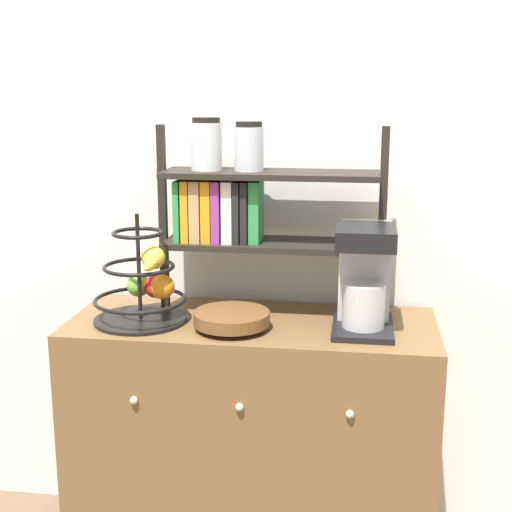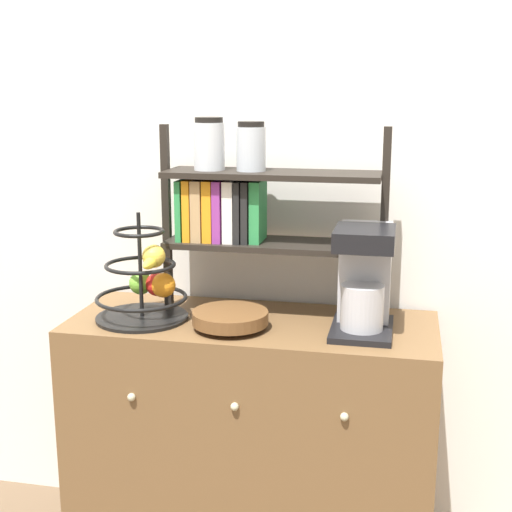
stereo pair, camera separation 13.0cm
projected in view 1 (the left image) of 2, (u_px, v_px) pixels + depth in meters
name	position (u px, v px, depth m)	size (l,w,h in m)	color
wall_back	(264.00, 155.00, 2.33)	(7.00, 0.05, 2.60)	silver
sideboard	(252.00, 442.00, 2.28)	(1.12, 0.46, 0.81)	brown
coffee_maker	(364.00, 276.00, 2.10)	(0.18, 0.25, 0.31)	black
fruit_stand	(145.00, 286.00, 2.16)	(0.29, 0.29, 0.33)	black
wooden_bowl	(232.00, 319.00, 2.11)	(0.23, 0.23, 0.05)	brown
shelf_hutch	(239.00, 199.00, 2.20)	(0.71, 0.20, 0.61)	black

